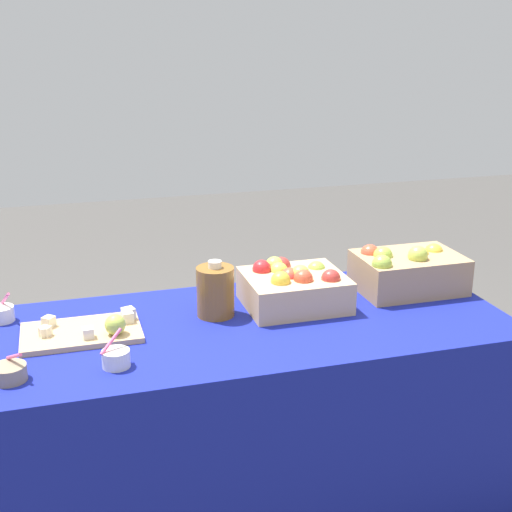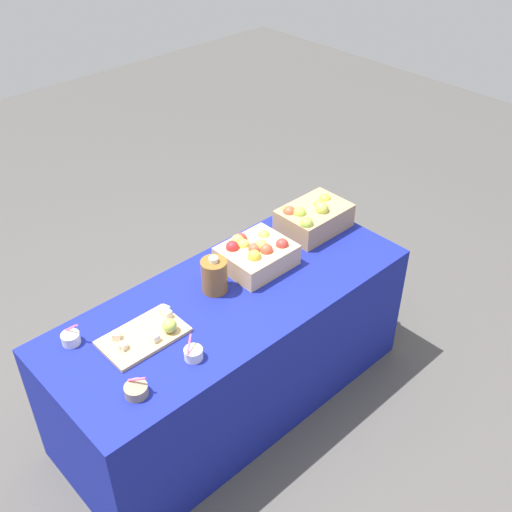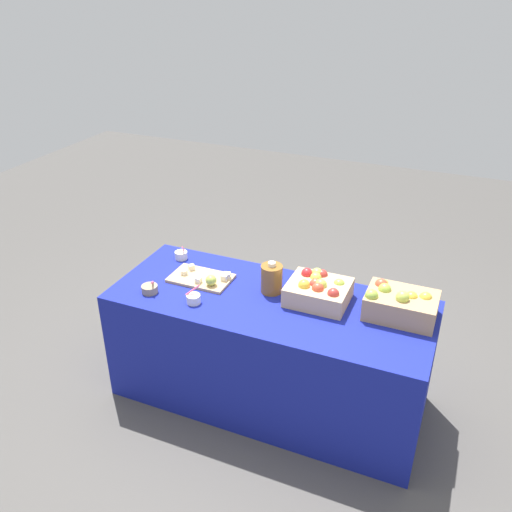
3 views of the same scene
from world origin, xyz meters
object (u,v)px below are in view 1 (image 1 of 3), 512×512
Objects in this scene: sample_bowl_near at (9,373)px; cider_jug at (215,291)px; cutting_board_front at (87,331)px; apple_crate_middle at (293,287)px; sample_bowl_far at (116,358)px; apple_crate_left at (406,270)px; sample_bowl_mid at (2,314)px.

sample_bowl_near is 0.49× the size of cider_jug.
apple_crate_middle is at bearing 4.67° from cutting_board_front.
apple_crate_middle is at bearing 1.93° from cider_jug.
sample_bowl_near is 0.30m from sample_bowl_far.
cutting_board_front is at bearing -175.80° from apple_crate_left.
sample_bowl_far is (-1.12, -0.33, -0.05)m from apple_crate_left.
sample_bowl_near is 0.73m from cider_jug.
cider_jug is (-0.29, -0.01, 0.02)m from apple_crate_middle.
apple_crate_left is at bearing 16.60° from sample_bowl_far.
sample_bowl_mid is at bearing 167.93° from cider_jug.
apple_crate_left is at bearing 3.46° from apple_crate_middle.
sample_bowl_mid is at bearing 175.53° from apple_crate_left.
cutting_board_front is (-0.73, -0.06, -0.05)m from apple_crate_middle.
sample_bowl_far is at bearing -74.10° from cutting_board_front.
cutting_board_front is 0.26m from sample_bowl_far.
sample_bowl_mid is (-1.46, 0.11, -0.05)m from apple_crate_left.
cutting_board_front is at bearing -175.33° from apple_crate_middle.
sample_bowl_far is at bearing -163.40° from apple_crate_left.
sample_bowl_mid is 0.56m from sample_bowl_far.
cutting_board_front is 3.89× the size of sample_bowl_near.
sample_bowl_far is at bearing -52.82° from sample_bowl_mid.
cider_jug reaches higher than sample_bowl_mid.
sample_bowl_near is at bearing -155.98° from cider_jug.
sample_bowl_near is at bearing -166.70° from apple_crate_left.
apple_crate_left is 1.17m from sample_bowl_far.
sample_bowl_mid reaches higher than sample_bowl_far.
apple_crate_left is 1.46m from sample_bowl_mid.
apple_crate_middle is at bearing 24.94° from sample_bowl_far.
sample_bowl_far reaches higher than cutting_board_front.
cutting_board_front is at bearing -173.54° from cider_jug.
apple_crate_middle is at bearing -176.54° from apple_crate_left.
sample_bowl_near is 0.89× the size of sample_bowl_mid.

